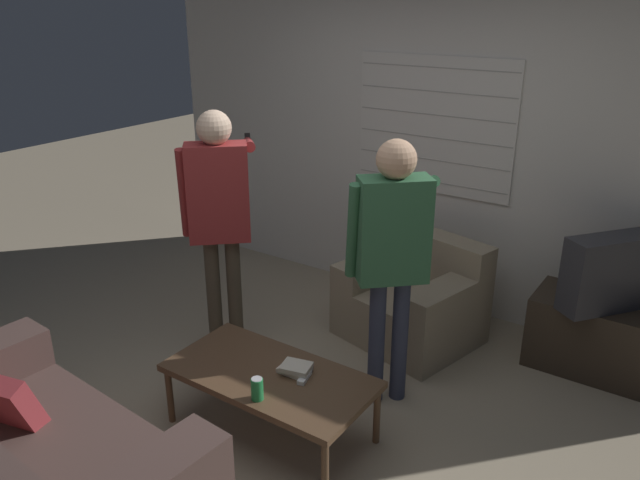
% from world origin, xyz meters
% --- Properties ---
extents(ground_plane, '(16.00, 16.00, 0.00)m').
position_xyz_m(ground_plane, '(0.00, 0.00, 0.00)').
color(ground_plane, gray).
extents(wall_back, '(5.20, 0.08, 2.55)m').
position_xyz_m(wall_back, '(-0.00, 2.03, 1.28)').
color(wall_back, silver).
rests_on(wall_back, ground_plane).
extents(armchair_beige, '(1.06, 0.96, 0.75)m').
position_xyz_m(armchair_beige, '(0.17, 1.39, 0.30)').
color(armchair_beige, gray).
rests_on(armchair_beige, ground_plane).
extents(coffee_table, '(1.19, 0.61, 0.40)m').
position_xyz_m(coffee_table, '(-0.01, -0.09, 0.36)').
color(coffee_table, brown).
rests_on(coffee_table, ground_plane).
extents(tv_stand, '(1.00, 0.47, 0.50)m').
position_xyz_m(tv_stand, '(1.47, 1.67, 0.25)').
color(tv_stand, '#33281E').
rests_on(tv_stand, ground_plane).
extents(tv, '(0.65, 0.76, 0.49)m').
position_xyz_m(tv, '(1.47, 1.67, 0.75)').
color(tv, '#2D2D33').
rests_on(tv, tv_stand).
extents(person_left_standing, '(0.49, 0.84, 1.73)m').
position_xyz_m(person_left_standing, '(-0.83, 0.45, 1.10)').
color(person_left_standing, '#4C4233').
rests_on(person_left_standing, ground_plane).
extents(person_right_standing, '(0.49, 0.79, 1.67)m').
position_xyz_m(person_right_standing, '(0.38, 0.59, 1.06)').
color(person_right_standing, '#33384C').
rests_on(person_right_standing, ground_plane).
extents(book_stack, '(0.20, 0.17, 0.06)m').
position_xyz_m(book_stack, '(0.11, 0.00, 0.43)').
color(book_stack, beige).
rests_on(book_stack, coffee_table).
extents(soda_can, '(0.07, 0.07, 0.13)m').
position_xyz_m(soda_can, '(0.09, -0.31, 0.46)').
color(soda_can, '#238E47').
rests_on(soda_can, coffee_table).
extents(spare_remote, '(0.07, 0.14, 0.02)m').
position_xyz_m(spare_remote, '(0.19, -0.03, 0.41)').
color(spare_remote, white).
rests_on(spare_remote, coffee_table).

